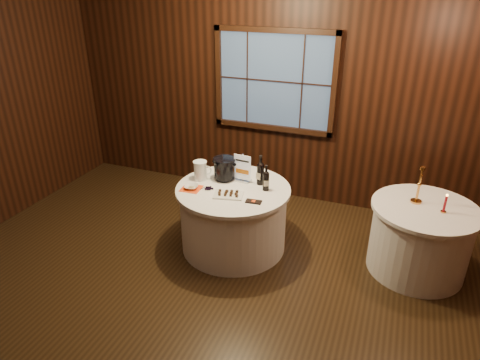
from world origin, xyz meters
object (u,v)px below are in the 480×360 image
at_px(port_bottle_left, 260,172).
at_px(side_table, 419,239).
at_px(ice_bucket, 224,169).
at_px(grape_bunch, 208,189).
at_px(main_table, 233,217).
at_px(glass_pitcher, 200,170).
at_px(red_candle, 445,205).
at_px(chocolate_plate, 228,194).
at_px(cracker_bowl, 191,187).
at_px(port_bottle_right, 266,179).
at_px(sign_stand, 243,172).
at_px(chocolate_box, 254,202).
at_px(brass_candlestick, 418,190).

bearing_deg(port_bottle_left, side_table, 22.28).
relative_size(ice_bucket, grape_bunch, 1.66).
bearing_deg(port_bottle_left, main_table, -122.56).
bearing_deg(glass_pitcher, red_candle, -18.35).
height_order(main_table, side_table, same).
distance_m(chocolate_plate, cracker_bowl, 0.45).
bearing_deg(chocolate_plate, main_table, 96.76).
relative_size(port_bottle_left, chocolate_plate, 0.99).
height_order(port_bottle_left, glass_pitcher, port_bottle_left).
distance_m(port_bottle_right, red_candle, 1.81).
bearing_deg(sign_stand, chocolate_box, -50.67).
bearing_deg(glass_pitcher, chocolate_box, -44.08).
bearing_deg(chocolate_box, brass_candlestick, 16.48).
bearing_deg(main_table, side_table, 8.53).
bearing_deg(ice_bucket, chocolate_box, -38.65).
bearing_deg(glass_pitcher, grape_bunch, -70.11).
height_order(chocolate_box, glass_pitcher, glass_pitcher).
bearing_deg(glass_pitcher, brass_candlestick, -14.86).
height_order(sign_stand, port_bottle_left, port_bottle_left).
height_order(ice_bucket, red_candle, ice_bucket).
distance_m(sign_stand, chocolate_box, 0.52).
relative_size(chocolate_plate, cracker_bowl, 2.31).
bearing_deg(red_candle, port_bottle_left, -178.48).
height_order(main_table, grape_bunch, grape_bunch).
height_order(ice_bucket, grape_bunch, ice_bucket).
height_order(ice_bucket, cracker_bowl, ice_bucket).
xyz_separation_m(port_bottle_left, port_bottle_right, (0.10, -0.12, -0.02)).
relative_size(main_table, chocolate_plate, 3.68).
bearing_deg(side_table, chocolate_box, -162.35).
bearing_deg(grape_bunch, red_candle, 9.54).
height_order(main_table, port_bottle_left, port_bottle_left).
relative_size(side_table, sign_stand, 3.23).
bearing_deg(red_candle, side_table, 161.92).
bearing_deg(grape_bunch, main_table, 33.22).
distance_m(grape_bunch, cracker_bowl, 0.20).
xyz_separation_m(grape_bunch, glass_pitcher, (-0.20, 0.22, 0.10)).
bearing_deg(brass_candlestick, port_bottle_left, -173.92).
distance_m(main_table, side_table, 2.02).
bearing_deg(main_table, sign_stand, 78.31).
xyz_separation_m(main_table, glass_pitcher, (-0.43, 0.06, 0.50)).
relative_size(port_bottle_left, ice_bucket, 1.32).
height_order(port_bottle_right, ice_bucket, port_bottle_right).
height_order(chocolate_box, red_candle, red_candle).
bearing_deg(grape_bunch, side_table, 11.44).
bearing_deg(ice_bucket, cracker_bowl, -125.70).
bearing_deg(glass_pitcher, port_bottle_left, -11.25).
bearing_deg(grape_bunch, glass_pitcher, 132.34).
bearing_deg(cracker_bowl, glass_pitcher, 91.06).
distance_m(port_bottle_right, chocolate_plate, 0.44).
height_order(ice_bucket, chocolate_box, ice_bucket).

